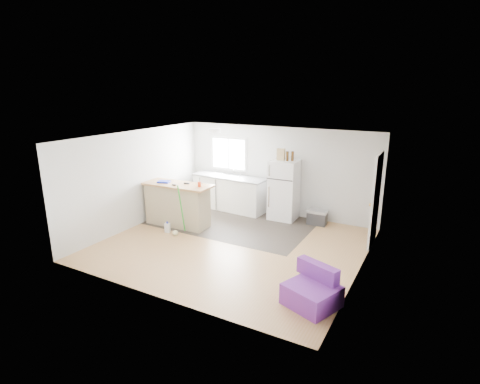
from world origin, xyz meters
name	(u,v)px	position (x,y,z in m)	size (l,w,h in m)	color
room	(232,193)	(0.00, 0.00, 1.20)	(5.51, 5.01, 2.41)	#B0804A
vinyl_zone	(232,222)	(-0.73, 1.25, 0.00)	(4.05, 2.50, 0.00)	#2F2823
window	(229,154)	(-1.55, 2.49, 1.55)	(1.18, 0.06, 0.98)	white
interior_door	(376,201)	(2.72, 1.55, 1.02)	(0.11, 0.92, 2.10)	white
ceiling_fixture	(214,131)	(-1.20, 1.20, 2.36)	(0.30, 0.30, 0.07)	white
kitchen_cabinets	(230,192)	(-1.34, 2.16, 0.50)	(2.23, 0.83, 1.27)	white
peninsula	(178,204)	(-1.84, 0.42, 0.55)	(1.79, 0.75, 1.09)	tan
refrigerator	(284,190)	(0.33, 2.15, 0.79)	(0.72, 0.69, 1.59)	white
cooler	(317,217)	(1.26, 2.16, 0.20)	(0.52, 0.37, 0.38)	#2E2E30
purple_seat	(313,291)	(2.32, -1.45, 0.23)	(0.97, 0.96, 0.63)	#752D93
cleaner_jug	(167,228)	(-1.75, -0.13, 0.12)	(0.14, 0.12, 0.27)	white
mop	(177,226)	(-1.43, -0.17, 0.23)	(0.25, 0.36, 1.28)	green
red_cup	(199,184)	(-1.18, 0.46, 1.15)	(0.08, 0.08, 0.12)	red
blue_tray	(164,182)	(-2.21, 0.38, 1.10)	(0.30, 0.22, 0.04)	#1425C3
tool_a	(187,183)	(-1.61, 0.52, 1.10)	(0.14, 0.05, 0.03)	black
tool_b	(174,185)	(-1.79, 0.26, 1.10)	(0.10, 0.04, 0.03)	black
cardboard_box	(281,154)	(0.23, 2.11, 1.74)	(0.20, 0.10, 0.30)	tan
bottle_left	(287,156)	(0.42, 2.09, 1.71)	(0.07, 0.07, 0.25)	#3D240B
bottle_right	(292,156)	(0.53, 2.16, 1.71)	(0.07, 0.07, 0.25)	#3D240B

